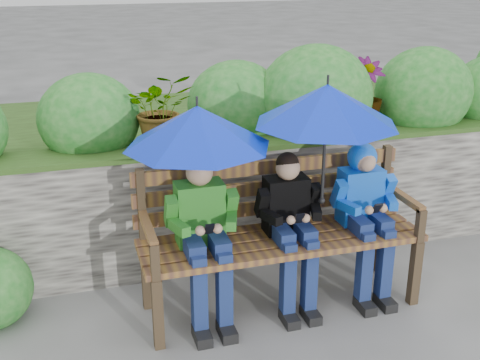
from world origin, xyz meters
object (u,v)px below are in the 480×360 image
object	(u,v)px
boy_middle	(290,222)
umbrella_right	(327,105)
boy_left	(204,230)
umbrella_left	(198,127)
park_bench	(278,225)
boy_right	(365,206)

from	to	relation	value
boy_middle	umbrella_right	xyz separation A→B (m)	(0.22, -0.03, 0.82)
boy_left	umbrella_left	xyz separation A→B (m)	(-0.01, 0.06, 0.70)
park_bench	boy_right	xyz separation A→B (m)	(0.64, -0.08, 0.11)
park_bench	boy_middle	xyz separation A→B (m)	(0.06, -0.09, 0.06)
boy_left	boy_right	distance (m)	1.20
boy_left	boy_right	size ratio (longest dim) A/B	1.03
boy_middle	umbrella_left	world-z (taller)	umbrella_left
park_bench	boy_middle	world-z (taller)	boy_middle
boy_left	boy_right	world-z (taller)	boy_left
boy_right	umbrella_right	world-z (taller)	umbrella_right
boy_middle	umbrella_left	bearing A→B (deg)	175.15
park_bench	boy_left	xyz separation A→B (m)	(-0.57, -0.10, 0.08)
boy_left	boy_middle	distance (m)	0.62
boy_left	umbrella_left	size ratio (longest dim) A/B	1.22
boy_middle	boy_right	world-z (taller)	boy_right
boy_left	umbrella_left	world-z (taller)	umbrella_left
boy_right	umbrella_right	distance (m)	0.86
park_bench	boy_left	bearing A→B (deg)	-170.38
boy_right	umbrella_left	world-z (taller)	umbrella_left
park_bench	umbrella_left	world-z (taller)	umbrella_left
boy_left	umbrella_right	world-z (taller)	umbrella_right
boy_left	boy_middle	size ratio (longest dim) A/B	1.04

